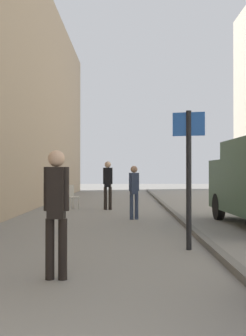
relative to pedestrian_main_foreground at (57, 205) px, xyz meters
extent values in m
plane|color=gray|center=(0.95, 7.40, -1.01)|extent=(80.00, 80.00, 0.00)
cube|color=#615F5B|center=(2.53, 7.40, -0.95)|extent=(0.16, 40.00, 0.12)
cylinder|color=black|center=(-0.09, 0.00, -0.60)|extent=(0.12, 0.12, 0.82)
cylinder|color=black|center=(0.09, 0.00, -0.60)|extent=(0.12, 0.12, 0.82)
cube|color=black|center=(0.00, 0.00, 0.16)|extent=(0.24, 0.20, 0.70)
cylinder|color=black|center=(-0.12, 0.01, 0.21)|extent=(0.10, 0.10, 0.59)
cylinder|color=black|center=(0.12, -0.01, 0.21)|extent=(0.10, 0.10, 0.59)
sphere|color=tan|center=(0.00, 0.00, 0.63)|extent=(0.23, 0.23, 0.23)
cylinder|color=#2D3851|center=(1.25, 7.42, -0.62)|extent=(0.11, 0.11, 0.77)
cylinder|color=#2D3851|center=(1.09, 7.37, -0.62)|extent=(0.11, 0.11, 0.77)
cube|color=#2D3851|center=(1.17, 7.39, 0.09)|extent=(0.26, 0.24, 0.66)
cylinder|color=#2D3851|center=(1.28, 7.43, 0.14)|extent=(0.09, 0.09, 0.56)
cylinder|color=#2D3851|center=(1.06, 7.36, 0.14)|extent=(0.09, 0.09, 0.56)
sphere|color=#9E755B|center=(1.17, 7.39, 0.53)|extent=(0.21, 0.21, 0.21)
cylinder|color=black|center=(0.12, 10.81, -0.57)|extent=(0.13, 0.13, 0.88)
cylinder|color=black|center=(0.31, 10.78, -0.57)|extent=(0.13, 0.13, 0.88)
cube|color=black|center=(0.22, 10.79, 0.24)|extent=(0.27, 0.24, 0.75)
cylinder|color=black|center=(0.08, 10.81, 0.29)|extent=(0.10, 0.10, 0.63)
cylinder|color=black|center=(0.35, 10.77, 0.29)|extent=(0.10, 0.10, 0.63)
sphere|color=tan|center=(0.22, 10.79, 0.73)|extent=(0.24, 0.24, 0.24)
cube|color=black|center=(4.64, 8.06, 0.40)|extent=(1.71, 0.10, 0.65)
cylinder|color=black|center=(3.75, 7.36, -0.61)|extent=(0.25, 0.81, 0.80)
cylinder|color=black|center=(2.11, 2.25, 0.29)|extent=(0.10, 0.10, 2.60)
cube|color=#2659B2|center=(2.11, 2.25, 1.34)|extent=(0.59, 0.18, 0.44)
cylinder|color=#B7B2A8|center=(-0.96, 11.15, -0.78)|extent=(0.04, 0.04, 0.45)
cylinder|color=#B7B2A8|center=(-1.24, 10.90, -0.78)|extent=(0.04, 0.04, 0.45)
cylinder|color=#B7B2A8|center=(-1.20, 11.43, -0.78)|extent=(0.04, 0.04, 0.45)
cylinder|color=#B7B2A8|center=(-1.48, 11.19, -0.78)|extent=(0.04, 0.04, 0.45)
cube|color=#B7B2A8|center=(-1.22, 11.17, -0.54)|extent=(0.62, 0.62, 0.04)
cube|color=#B7B2A8|center=(-1.35, 11.32, -0.29)|extent=(0.36, 0.32, 0.45)
camera|label=1|loc=(0.95, -5.82, 0.44)|focal=46.19mm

